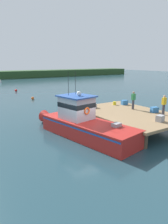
% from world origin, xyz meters
% --- Properties ---
extents(ground_plane, '(200.00, 200.00, 0.00)m').
position_xyz_m(ground_plane, '(0.00, 0.00, 0.00)').
color(ground_plane, '#23424C').
extents(dock, '(6.00, 9.00, 1.20)m').
position_xyz_m(dock, '(4.80, 0.00, 1.07)').
color(dock, '#4C3D2D').
rests_on(dock, ground).
extents(main_fishing_boat, '(3.94, 9.97, 4.80)m').
position_xyz_m(main_fishing_boat, '(0.10, 0.11, 1.01)').
color(main_fishing_boat, red).
rests_on(main_fishing_boat, ground).
extents(crate_stack_near_edge, '(0.67, 0.55, 0.45)m').
position_xyz_m(crate_stack_near_edge, '(6.85, 2.69, 1.43)').
color(crate_stack_near_edge, '#3370B2').
rests_on(crate_stack_near_edge, dock).
extents(crate_stack_mid_dock, '(0.71, 0.60, 0.41)m').
position_xyz_m(crate_stack_mid_dock, '(3.33, 3.22, 1.40)').
color(crate_stack_mid_dock, '#9E9EA3').
rests_on(crate_stack_mid_dock, dock).
extents(crate_single_far, '(0.67, 0.54, 0.46)m').
position_xyz_m(crate_single_far, '(4.69, -3.26, 1.43)').
color(crate_single_far, '#9E9EA3').
rests_on(crate_single_far, dock).
extents(crate_single_by_cleat, '(0.69, 0.58, 0.46)m').
position_xyz_m(crate_single_by_cleat, '(6.67, -1.18, 1.43)').
color(crate_single_by_cleat, '#3370B2').
rests_on(crate_single_by_cleat, dock).
extents(bait_bucket, '(0.32, 0.32, 0.34)m').
position_xyz_m(bait_bucket, '(5.95, 3.15, 1.37)').
color(bait_bucket, yellow).
rests_on(bait_bucket, dock).
extents(deckhand_by_the_boat, '(0.36, 0.22, 1.63)m').
position_xyz_m(deckhand_by_the_boat, '(6.03, 0.72, 2.06)').
color(deckhand_by_the_boat, '#383842').
rests_on(deckhand_by_the_boat, dock).
extents(deckhand_further_back, '(0.36, 0.22, 1.63)m').
position_xyz_m(deckhand_further_back, '(6.59, -2.12, 2.06)').
color(deckhand_further_back, '#383842').
rests_on(deckhand_further_back, dock).
extents(mooring_buoy_outer, '(0.45, 0.45, 0.45)m').
position_xyz_m(mooring_buoy_outer, '(2.60, 6.06, 0.23)').
color(mooring_buoy_outer, red).
rests_on(mooring_buoy_outer, ground).
extents(mooring_buoy_channel_marker, '(0.41, 0.41, 0.41)m').
position_xyz_m(mooring_buoy_channel_marker, '(2.34, 17.17, 0.21)').
color(mooring_buoy_channel_marker, '#EA5B19').
rests_on(mooring_buoy_channel_marker, ground).
extents(mooring_buoy_inshore, '(0.47, 0.47, 0.47)m').
position_xyz_m(mooring_buoy_inshore, '(2.69, 27.13, 0.23)').
color(mooring_buoy_inshore, red).
rests_on(mooring_buoy_inshore, ground).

